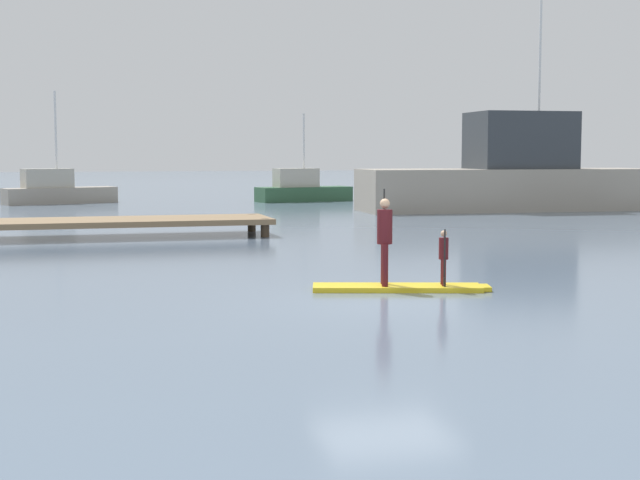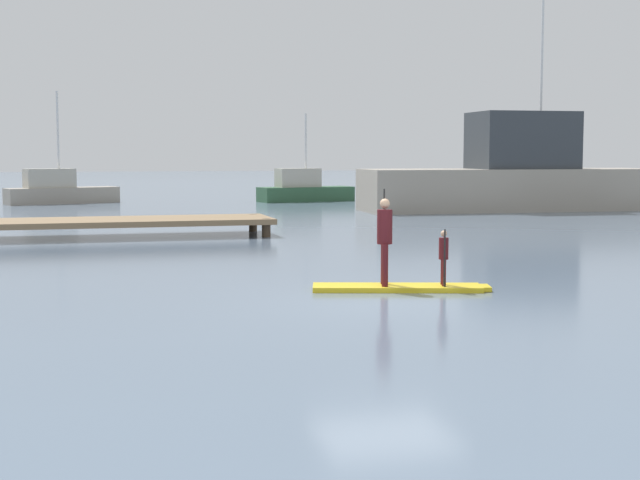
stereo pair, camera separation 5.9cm
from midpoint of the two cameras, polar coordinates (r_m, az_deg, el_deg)
ground_plane at (r=16.77m, az=4.18°, el=-3.89°), size 240.00×240.00×0.00m
paddleboard_near at (r=18.31m, az=5.09°, el=-2.95°), size 3.54×1.64×0.10m
paddler_adult at (r=18.17m, az=4.10°, el=0.28°), size 0.37×0.52×1.89m
paddler_child_solo at (r=18.30m, az=7.73°, el=-0.91°), size 0.23×0.38×1.12m
fishing_boat_white_large at (r=44.33m, az=11.82°, el=3.88°), size 14.03×4.32×13.27m
motor_boat_small_navy at (r=51.08m, az=-15.77°, el=2.96°), size 6.04×3.31×5.94m
trawler_grey_distant at (r=51.38m, az=-0.99°, el=3.15°), size 5.49×2.55×4.86m
floating_dock at (r=30.28m, az=-12.43°, el=1.09°), size 9.95×2.88×0.59m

